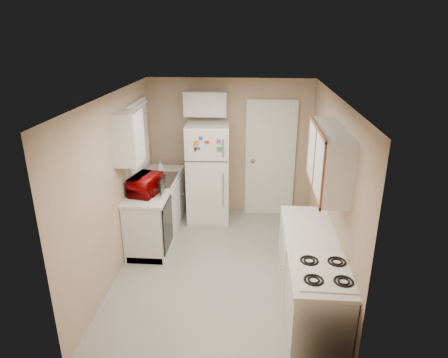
{
  "coord_description": "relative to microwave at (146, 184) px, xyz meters",
  "views": [
    {
      "loc": [
        0.4,
        -4.79,
        3.16
      ],
      "look_at": [
        0.0,
        0.5,
        1.15
      ],
      "focal_mm": 32.0,
      "sensor_mm": 36.0,
      "label": 1
    }
  ],
  "objects": [
    {
      "name": "microwave",
      "position": [
        0.0,
        0.0,
        0.0
      ],
      "size": [
        0.55,
        0.37,
        0.34
      ],
      "primitive_type": "imported",
      "rotation": [
        0.0,
        0.0,
        1.37
      ],
      "color": "#7B0203",
      "rests_on": "left_counter"
    },
    {
      "name": "soap_bottle",
      "position": [
        -0.02,
        1.0,
        -0.05
      ],
      "size": [
        0.1,
        0.1,
        0.18
      ],
      "primitive_type": "imported",
      "rotation": [
        0.0,
        0.0,
        0.34
      ],
      "color": "silver",
      "rests_on": "left_counter"
    },
    {
      "name": "interior_door",
      "position": [
        1.83,
        1.39,
        -0.03
      ],
      "size": [
        0.86,
        0.06,
        2.08
      ],
      "primitive_type": "cube",
      "color": "white",
      "rests_on": "floor"
    },
    {
      "name": "right_counter",
      "position": [
        2.23,
        -1.27,
        -0.6
      ],
      "size": [
        0.6,
        2.0,
        0.9
      ],
      "primitive_type": "cube",
      "color": "silver",
      "rests_on": "floor"
    },
    {
      "name": "wall_front",
      "position": [
        1.13,
        -2.37,
        0.15
      ],
      "size": [
        2.8,
        2.8,
        0.0
      ],
      "primitive_type": "plane",
      "color": "tan",
      "rests_on": "floor"
    },
    {
      "name": "refrigerator",
      "position": [
        0.79,
        1.08,
        -0.2
      ],
      "size": [
        0.73,
        0.71,
        1.71
      ],
      "primitive_type": "cube",
      "rotation": [
        0.0,
        0.0,
        0.04
      ],
      "color": "white",
      "rests_on": "floor"
    },
    {
      "name": "wall_right",
      "position": [
        2.53,
        -0.47,
        0.15
      ],
      "size": [
        3.8,
        3.8,
        0.0
      ],
      "primitive_type": "plane",
      "color": "tan",
      "rests_on": "floor"
    },
    {
      "name": "upper_cabinet_left",
      "position": [
        -0.12,
        -0.25,
        0.75
      ],
      "size": [
        0.3,
        0.45,
        0.7
      ],
      "primitive_type": "cube",
      "color": "silver",
      "rests_on": "wall_left"
    },
    {
      "name": "window_blinds",
      "position": [
        -0.23,
        0.58,
        0.55
      ],
      "size": [
        0.1,
        0.98,
        1.08
      ],
      "primitive_type": "cube",
      "color": "silver",
      "rests_on": "wall_left"
    },
    {
      "name": "upper_cabinet_right",
      "position": [
        2.38,
        -0.97,
        0.75
      ],
      "size": [
        0.3,
        1.2,
        0.7
      ],
      "primitive_type": "cube",
      "color": "silver",
      "rests_on": "wall_right"
    },
    {
      "name": "stove",
      "position": [
        2.28,
        -1.83,
        -0.63
      ],
      "size": [
        0.57,
        0.7,
        0.83
      ],
      "primitive_type": "cube",
      "rotation": [
        0.0,
        0.0,
        -0.02
      ],
      "color": "white",
      "rests_on": "floor"
    },
    {
      "name": "wall_left",
      "position": [
        -0.27,
        -0.47,
        0.15
      ],
      "size": [
        3.8,
        3.8,
        0.0
      ],
      "primitive_type": "plane",
      "color": "tan",
      "rests_on": "floor"
    },
    {
      "name": "ceiling",
      "position": [
        1.13,
        -0.47,
        1.35
      ],
      "size": [
        3.8,
        3.8,
        0.0
      ],
      "primitive_type": "plane",
      "color": "white",
      "rests_on": "floor"
    },
    {
      "name": "wall_back",
      "position": [
        1.13,
        1.43,
        0.15
      ],
      "size": [
        2.8,
        2.8,
        0.0
      ],
      "primitive_type": "plane",
      "color": "tan",
      "rests_on": "floor"
    },
    {
      "name": "sink",
      "position": [
        0.03,
        0.58,
        -0.19
      ],
      "size": [
        0.54,
        0.74,
        0.16
      ],
      "primitive_type": "cube",
      "color": "gray",
      "rests_on": "left_counter"
    },
    {
      "name": "left_counter",
      "position": [
        0.03,
        0.43,
        -0.6
      ],
      "size": [
        0.6,
        1.8,
        0.9
      ],
      "primitive_type": "cube",
      "color": "silver",
      "rests_on": "floor"
    },
    {
      "name": "floor",
      "position": [
        1.13,
        -0.47,
        -1.05
      ],
      "size": [
        3.8,
        3.8,
        0.0
      ],
      "primitive_type": "plane",
      "color": "#B8B5A9",
      "rests_on": "ground"
    },
    {
      "name": "dishwasher",
      "position": [
        0.32,
        -0.17,
        -0.56
      ],
      "size": [
        0.03,
        0.58,
        0.72
      ],
      "primitive_type": "cube",
      "color": "black",
      "rests_on": "floor"
    },
    {
      "name": "cabinet_over_fridge",
      "position": [
        0.73,
        1.28,
        0.95
      ],
      "size": [
        0.7,
        0.3,
        0.4
      ],
      "primitive_type": "cube",
      "color": "silver",
      "rests_on": "wall_back"
    }
  ]
}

